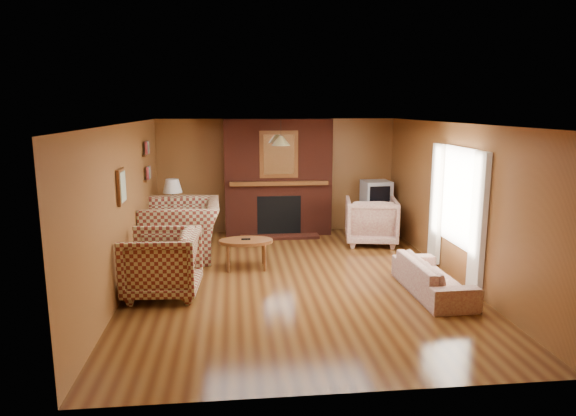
{
  "coord_description": "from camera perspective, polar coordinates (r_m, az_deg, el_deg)",
  "views": [
    {
      "loc": [
        -0.91,
        -7.54,
        2.63
      ],
      "look_at": [
        -0.04,
        0.6,
        1.02
      ],
      "focal_mm": 32.0,
      "sensor_mm": 36.0,
      "label": 1
    }
  ],
  "objects": [
    {
      "name": "floral_armchair",
      "position": [
        10.15,
        9.22,
        -1.42
      ],
      "size": [
        1.13,
        1.15,
        0.91
      ],
      "primitive_type": "imported",
      "rotation": [
        0.0,
        0.0,
        2.96
      ],
      "color": "beige",
      "rests_on": "floor"
    },
    {
      "name": "wall_back",
      "position": [
        10.93,
        -1.25,
        3.59
      ],
      "size": [
        6.5,
        0.0,
        6.5
      ],
      "primitive_type": "plane",
      "rotation": [
        1.57,
        0.0,
        0.0
      ],
      "color": "brown",
      "rests_on": "floor"
    },
    {
      "name": "fireplace",
      "position": [
        10.67,
        -1.12,
        3.31
      ],
      "size": [
        2.2,
        0.82,
        2.4
      ],
      "color": "#4A1A10",
      "rests_on": "floor"
    },
    {
      "name": "wall_right",
      "position": [
        8.4,
        17.98,
        0.77
      ],
      "size": [
        0.0,
        6.5,
        6.5
      ],
      "primitive_type": "plane",
      "rotation": [
        1.57,
        0.0,
        -1.57
      ],
      "color": "brown",
      "rests_on": "floor"
    },
    {
      "name": "botanical_print",
      "position": [
        7.49,
        -18.01,
        2.27
      ],
      "size": [
        0.05,
        0.4,
        0.5
      ],
      "color": "brown",
      "rests_on": "wall_left"
    },
    {
      "name": "bookshelf",
      "position": [
        9.62,
        -15.27,
        4.97
      ],
      "size": [
        0.09,
        0.55,
        0.71
      ],
      "color": "brown",
      "rests_on": "wall_left"
    },
    {
      "name": "pendant_light",
      "position": [
        9.91,
        -0.8,
        7.47
      ],
      "size": [
        0.36,
        0.36,
        0.48
      ],
      "color": "black",
      "rests_on": "ceiling"
    },
    {
      "name": "window_right",
      "position": [
        8.22,
        18.2,
        0.01
      ],
      "size": [
        0.1,
        1.85,
        2.0
      ],
      "color": "beige",
      "rests_on": "wall_right"
    },
    {
      "name": "plaid_armchair",
      "position": [
        7.48,
        -13.87,
        -6.01
      ],
      "size": [
        1.09,
        1.06,
        0.94
      ],
      "primitive_type": "imported",
      "rotation": [
        0.0,
        0.0,
        -1.63
      ],
      "color": "maroon",
      "rests_on": "floor"
    },
    {
      "name": "table_lamp",
      "position": [
        10.2,
        -12.7,
        1.63
      ],
      "size": [
        0.38,
        0.38,
        0.62
      ],
      "color": "white",
      "rests_on": "side_table"
    },
    {
      "name": "tv_stand",
      "position": [
        11.01,
        9.67,
        -1.23
      ],
      "size": [
        0.61,
        0.56,
        0.61
      ],
      "primitive_type": "cube",
      "rotation": [
        0.0,
        0.0,
        -0.1
      ],
      "color": "black",
      "rests_on": "floor"
    },
    {
      "name": "coffee_table",
      "position": [
        8.5,
        -4.7,
        -3.93
      ],
      "size": [
        0.89,
        0.55,
        0.51
      ],
      "color": "brown",
      "rests_on": "floor"
    },
    {
      "name": "plaid_loveseat",
      "position": [
        9.35,
        -11.69,
        -2.3
      ],
      "size": [
        1.39,
        1.58,
        0.99
      ],
      "primitive_type": "imported",
      "rotation": [
        0.0,
        0.0,
        -1.53
      ],
      "color": "maroon",
      "rests_on": "floor"
    },
    {
      "name": "wall_front",
      "position": [
        4.62,
        5.65,
        -6.99
      ],
      "size": [
        6.5,
        0.0,
        6.5
      ],
      "primitive_type": "plane",
      "rotation": [
        -1.57,
        0.0,
        0.0
      ],
      "color": "brown",
      "rests_on": "floor"
    },
    {
      "name": "floral_sofa",
      "position": [
        7.7,
        15.8,
        -7.36
      ],
      "size": [
        0.69,
        1.7,
        0.49
      ],
      "primitive_type": "imported",
      "rotation": [
        0.0,
        0.0,
        1.59
      ],
      "color": "beige",
      "rests_on": "floor"
    },
    {
      "name": "wall_left",
      "position": [
        7.84,
        -17.66,
        0.07
      ],
      "size": [
        0.0,
        6.5,
        6.5
      ],
      "primitive_type": "plane",
      "rotation": [
        1.57,
        0.0,
        1.57
      ],
      "color": "brown",
      "rests_on": "floor"
    },
    {
      "name": "side_table",
      "position": [
        10.33,
        -12.54,
        -2.05
      ],
      "size": [
        0.52,
        0.52,
        0.65
      ],
      "primitive_type": "cube",
      "rotation": [
        0.0,
        0.0,
        0.07
      ],
      "color": "brown",
      "rests_on": "floor"
    },
    {
      "name": "ceiling",
      "position": [
        7.6,
        0.82,
        9.38
      ],
      "size": [
        6.5,
        6.5,
        0.0
      ],
      "primitive_type": "plane",
      "rotation": [
        3.14,
        0.0,
        0.0
      ],
      "color": "white",
      "rests_on": "wall_back"
    },
    {
      "name": "floor",
      "position": [
        8.04,
        0.77,
        -7.98
      ],
      "size": [
        6.5,
        6.5,
        0.0
      ],
      "primitive_type": "plane",
      "color": "#47250F",
      "rests_on": "ground"
    },
    {
      "name": "crt_tv",
      "position": [
        10.9,
        9.78,
        1.66
      ],
      "size": [
        0.59,
        0.59,
        0.51
      ],
      "color": "#B0B2B8",
      "rests_on": "tv_stand"
    }
  ]
}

